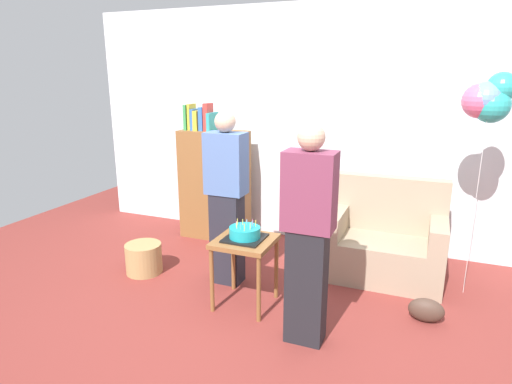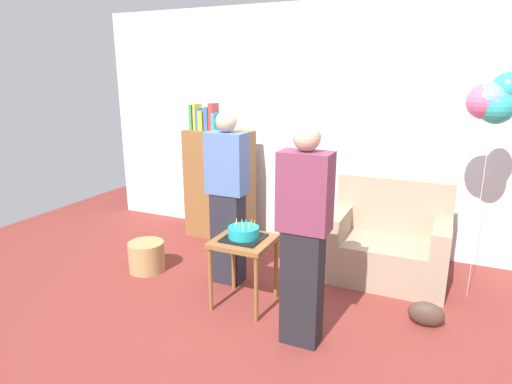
% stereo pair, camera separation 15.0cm
% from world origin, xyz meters
% --- Properties ---
extents(ground_plane, '(8.00, 8.00, 0.00)m').
position_xyz_m(ground_plane, '(0.00, 0.00, 0.00)').
color(ground_plane, maroon).
extents(wall_back, '(6.00, 0.10, 2.70)m').
position_xyz_m(wall_back, '(0.00, 2.05, 1.35)').
color(wall_back, silver).
rests_on(wall_back, ground_plane).
extents(couch, '(1.10, 0.70, 0.96)m').
position_xyz_m(couch, '(0.78, 1.32, 0.34)').
color(couch, gray).
rests_on(couch, ground_plane).
extents(bookshelf, '(0.80, 0.36, 1.61)m').
position_xyz_m(bookshelf, '(-1.26, 1.65, 0.68)').
color(bookshelf, brown).
rests_on(bookshelf, ground_plane).
extents(side_table, '(0.48, 0.48, 0.60)m').
position_xyz_m(side_table, '(-0.26, 0.28, 0.51)').
color(side_table, brown).
rests_on(side_table, ground_plane).
extents(birthday_cake, '(0.32, 0.32, 0.17)m').
position_xyz_m(birthday_cake, '(-0.26, 0.28, 0.65)').
color(birthday_cake, black).
rests_on(birthday_cake, side_table).
extents(person_blowing_candles, '(0.36, 0.22, 1.63)m').
position_xyz_m(person_blowing_candles, '(-0.59, 0.61, 0.83)').
color(person_blowing_candles, '#23232D').
rests_on(person_blowing_candles, ground_plane).
extents(person_holding_cake, '(0.36, 0.22, 1.63)m').
position_xyz_m(person_holding_cake, '(0.36, -0.03, 0.83)').
color(person_holding_cake, black).
rests_on(person_holding_cake, ground_plane).
extents(wicker_basket, '(0.36, 0.36, 0.30)m').
position_xyz_m(wicker_basket, '(-1.45, 0.47, 0.15)').
color(wicker_basket, '#A88451').
rests_on(wicker_basket, ground_plane).
extents(handbag, '(0.28, 0.14, 0.20)m').
position_xyz_m(handbag, '(1.21, 0.57, 0.10)').
color(handbag, '#473328').
rests_on(handbag, ground_plane).
extents(balloon_bunch, '(0.42, 0.30, 1.96)m').
position_xyz_m(balloon_bunch, '(1.52, 1.29, 1.74)').
color(balloon_bunch, silver).
rests_on(balloon_bunch, ground_plane).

